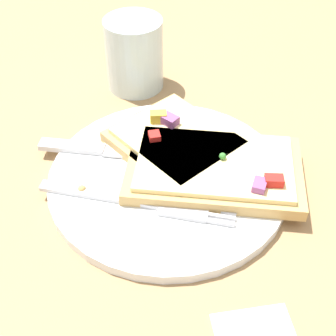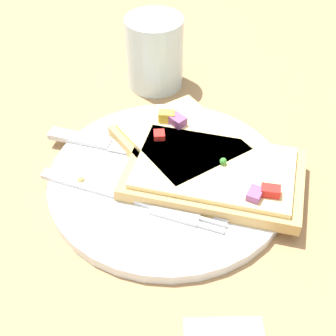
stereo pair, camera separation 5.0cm
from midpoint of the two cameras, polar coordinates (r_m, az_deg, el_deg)
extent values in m
plane|color=#9E7A51|center=(0.51, -2.77, -1.90)|extent=(4.00, 4.00, 0.00)
cylinder|color=white|center=(0.51, -2.80, -1.43)|extent=(0.26, 0.26, 0.01)
cube|color=silver|center=(0.49, -11.26, -3.35)|extent=(0.06, 0.12, 0.01)
cube|color=silver|center=(0.47, -1.08, -5.09)|extent=(0.04, 0.06, 0.01)
cube|color=silver|center=(0.46, 3.36, -6.85)|extent=(0.01, 0.03, 0.00)
cube|color=silver|center=(0.46, 3.51, -6.17)|extent=(0.01, 0.03, 0.00)
cube|color=silver|center=(0.47, 3.66, -5.51)|extent=(0.01, 0.03, 0.00)
cube|color=silver|center=(0.47, 3.81, -4.86)|extent=(0.01, 0.03, 0.00)
cube|color=silver|center=(0.55, -14.17, 2.39)|extent=(0.04, 0.08, 0.01)
cube|color=silver|center=(0.53, -3.93, 1.45)|extent=(0.06, 0.12, 0.00)
cube|color=tan|center=(0.50, 2.82, -0.36)|extent=(0.16, 0.21, 0.01)
cube|color=beige|center=(0.49, 2.86, 0.47)|extent=(0.14, 0.18, 0.01)
cube|color=#934C8E|center=(0.47, 8.11, -2.23)|extent=(0.02, 0.02, 0.01)
cube|color=red|center=(0.47, 9.86, -1.67)|extent=(0.02, 0.02, 0.01)
sphere|color=#388433|center=(0.49, 3.81, 1.32)|extent=(0.01, 0.01, 0.01)
cube|color=tan|center=(0.53, -1.56, 2.85)|extent=(0.18, 0.17, 0.01)
cube|color=beige|center=(0.53, -1.58, 3.67)|extent=(0.16, 0.15, 0.01)
cube|color=#934C8E|center=(0.54, -2.57, 5.82)|extent=(0.03, 0.02, 0.01)
cube|color=red|center=(0.52, -4.42, 3.80)|extent=(0.01, 0.01, 0.01)
cube|color=yellow|center=(0.54, -4.31, 6.11)|extent=(0.01, 0.02, 0.01)
sphere|color=tan|center=(0.50, -5.02, -1.45)|extent=(0.01, 0.01, 0.01)
sphere|color=tan|center=(0.50, -13.29, -2.64)|extent=(0.01, 0.01, 0.01)
sphere|color=tan|center=(0.56, -9.90, 3.58)|extent=(0.01, 0.01, 0.01)
sphere|color=tan|center=(0.49, 4.16, -1.70)|extent=(0.01, 0.01, 0.01)
cylinder|color=silver|center=(0.64, -6.41, 13.55)|extent=(0.08, 0.08, 0.10)
camera|label=1|loc=(0.02, -92.87, -2.73)|focal=50.00mm
camera|label=2|loc=(0.02, 87.13, 2.73)|focal=50.00mm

